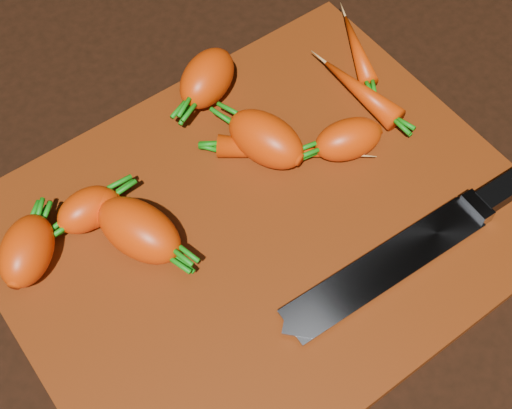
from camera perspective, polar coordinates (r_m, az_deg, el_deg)
ground at (r=0.72m, az=0.48°, el=-2.03°), size 2.00×2.00×0.01m
cutting_board at (r=0.71m, az=0.48°, el=-1.58°), size 0.50×0.40×0.01m
carrot_0 at (r=0.69m, az=-17.87°, el=-3.54°), size 0.09×0.09×0.05m
carrot_1 at (r=0.70m, az=-12.86°, el=-0.34°), size 0.05×0.04×0.04m
carrot_2 at (r=0.67m, az=-9.32°, el=-2.04°), size 0.08×0.10×0.05m
carrot_3 at (r=0.72m, az=0.79°, el=5.25°), size 0.07×0.10×0.05m
carrot_4 at (r=0.78m, az=-3.93°, el=10.05°), size 0.09×0.08×0.05m
carrot_5 at (r=0.70m, az=-13.39°, el=-0.41°), size 0.06×0.04×0.04m
carrot_6 at (r=0.74m, az=7.40°, el=5.20°), size 0.08×0.06×0.04m
carrot_7 at (r=0.83m, az=8.07°, el=12.24°), size 0.06×0.10×0.02m
carrot_8 at (r=0.73m, az=2.32°, el=4.35°), size 0.12×0.11×0.02m
carrot_9 at (r=0.79m, az=8.35°, el=8.98°), size 0.04×0.11×0.03m
knife at (r=0.69m, az=11.66°, el=-4.01°), size 0.36×0.05×0.02m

